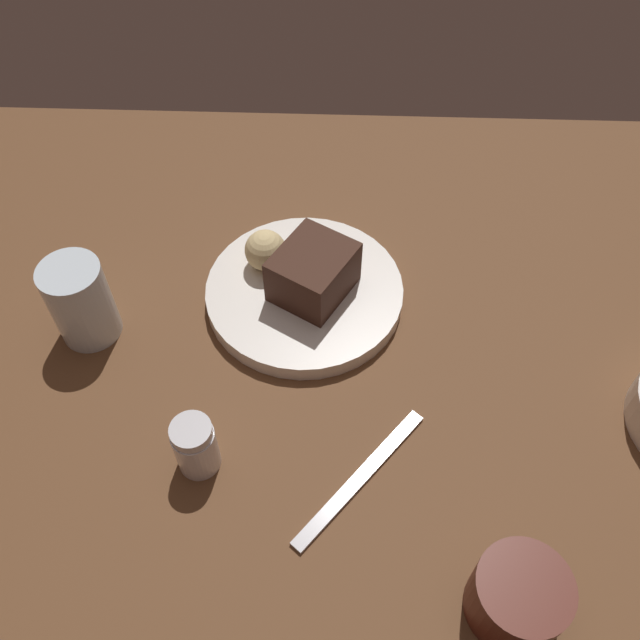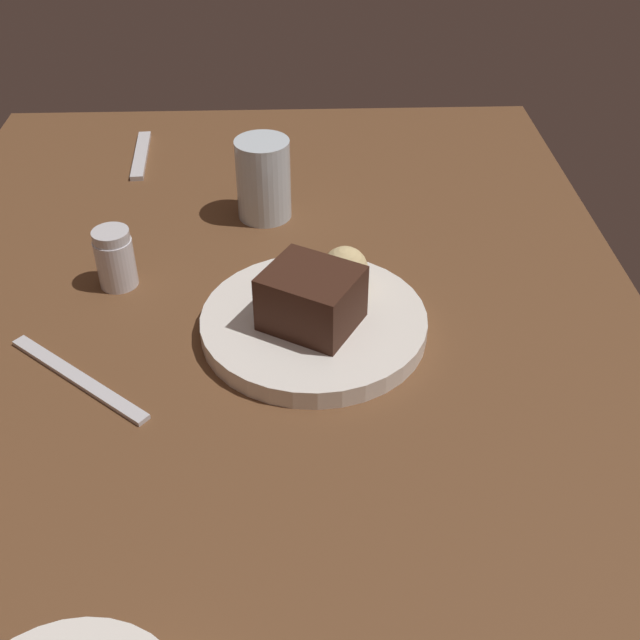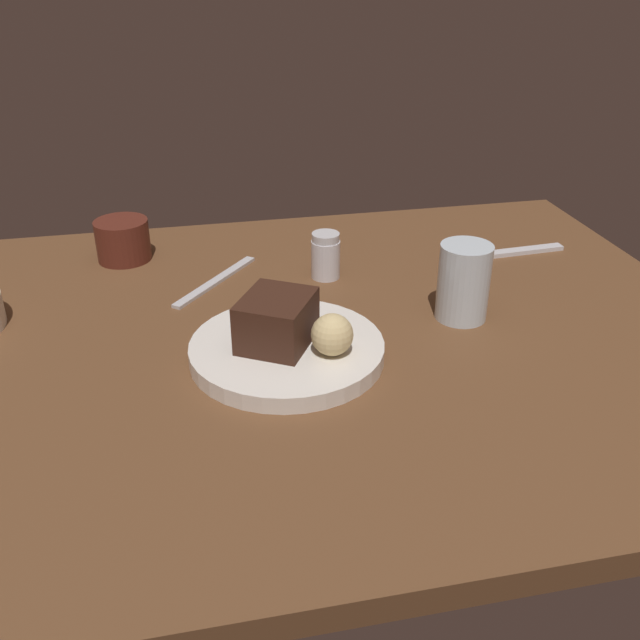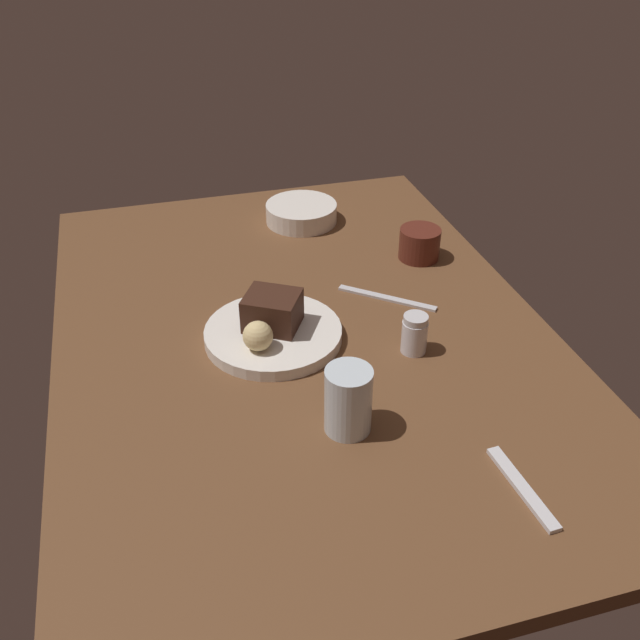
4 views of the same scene
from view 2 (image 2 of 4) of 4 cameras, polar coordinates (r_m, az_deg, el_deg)
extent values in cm
cube|color=brown|center=(81.30, -4.36, -2.24)|extent=(120.00, 84.00, 3.00)
cylinder|color=white|center=(80.47, -0.46, -0.27)|extent=(23.40, 23.40, 2.09)
cube|color=#381E14|center=(77.42, -0.64, 1.74)|extent=(11.11, 11.54, 6.00)
sphere|color=#DBC184|center=(82.41, 1.84, 3.75)|extent=(4.94, 4.94, 4.94)
cylinder|color=silver|center=(89.45, -14.75, 4.10)|extent=(4.29, 4.29, 5.72)
cylinder|color=silver|center=(87.65, -15.10, 5.98)|extent=(4.07, 4.07, 1.20)
cylinder|color=silver|center=(98.97, -4.11, 10.27)|extent=(6.84, 6.84, 10.29)
cube|color=silver|center=(118.84, -12.99, 11.71)|extent=(15.08, 2.75, 0.70)
cube|color=silver|center=(78.76, -17.35, -4.08)|extent=(13.22, 15.51, 0.50)
camera|label=1|loc=(0.79, -54.06, 35.33)|focal=38.21mm
camera|label=3|loc=(0.91, 56.97, 18.57)|focal=39.84mm
camera|label=4|loc=(1.62, 7.23, 44.39)|focal=39.57mm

